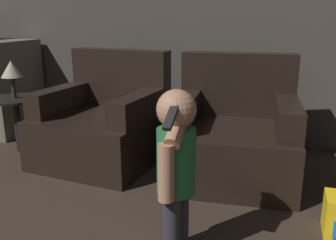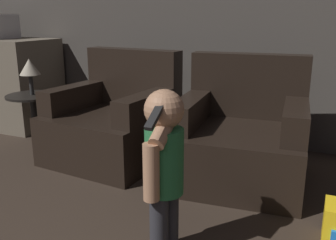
# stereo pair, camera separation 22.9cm
# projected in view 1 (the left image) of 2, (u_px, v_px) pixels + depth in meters

# --- Properties ---
(wall_back) EXTENTS (8.40, 0.05, 2.60)m
(wall_back) POSITION_uv_depth(u_px,v_px,m) (227.00, 0.00, 3.33)
(wall_back) COLOR #423D38
(wall_back) RESTS_ON ground_plane
(armchair_left) EXTENTS (0.97, 0.96, 0.89)m
(armchair_left) POSITION_uv_depth(u_px,v_px,m) (104.00, 124.00, 3.09)
(armchair_left) COLOR black
(armchair_left) RESTS_ON ground_plane
(armchair_right) EXTENTS (0.95, 0.94, 0.89)m
(armchair_right) POSITION_uv_depth(u_px,v_px,m) (234.00, 136.00, 2.78)
(armchair_right) COLOR black
(armchair_right) RESTS_ON ground_plane
(person_toddler) EXTENTS (0.19, 0.33, 0.85)m
(person_toddler) POSITION_uv_depth(u_px,v_px,m) (176.00, 162.00, 1.77)
(person_toddler) COLOR #28282D
(person_toddler) RESTS_ON ground_plane
(side_table) EXTENTS (0.46, 0.46, 0.48)m
(side_table) POSITION_uv_depth(u_px,v_px,m) (16.00, 107.00, 3.25)
(side_table) COLOR black
(side_table) RESTS_ON ground_plane
(lamp) EXTENTS (0.18, 0.18, 0.32)m
(lamp) POSITION_uv_depth(u_px,v_px,m) (12.00, 70.00, 3.16)
(lamp) COLOR #262626
(lamp) RESTS_ON side_table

